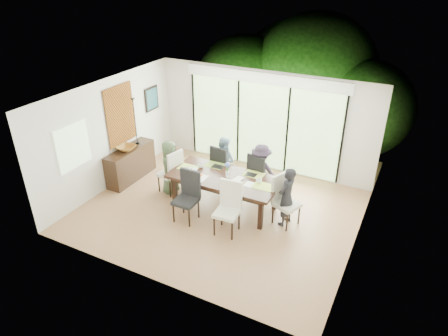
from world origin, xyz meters
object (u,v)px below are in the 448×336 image
at_px(chair_far_right, 261,174).
at_px(cup_a, 201,166).
at_px(chair_far_left, 224,165).
at_px(person_far_right, 261,171).
at_px(chair_right_end, 287,201).
at_px(person_right_end, 287,197).
at_px(chair_left_end, 170,171).
at_px(bowl, 126,148).
at_px(sideboard, 131,164).
at_px(chair_near_right, 227,209).
at_px(cup_c, 259,181).
at_px(person_far_left, 223,162).
at_px(table_top, 224,178).
at_px(cup_b, 228,178).
at_px(person_left_end, 170,167).
at_px(chair_near_left, 185,198).
at_px(laptop, 190,170).
at_px(vase, 227,174).

height_order(chair_far_right, cup_a, chair_far_right).
xyz_separation_m(chair_far_left, person_far_right, (1.00, -0.02, 0.10)).
bearing_deg(chair_far_left, person_far_right, -173.83).
xyz_separation_m(chair_right_end, person_right_end, (-0.02, 0.00, 0.10)).
relative_size(chair_left_end, bowl, 2.53).
height_order(chair_right_end, sideboard, chair_right_end).
relative_size(chair_near_right, cup_c, 8.87).
relative_size(chair_left_end, person_far_left, 0.85).
bearing_deg(cup_a, cup_c, -1.91).
bearing_deg(chair_left_end, chair_near_right, 79.13).
bearing_deg(person_far_right, table_top, 53.23).
xyz_separation_m(chair_right_end, cup_b, (-1.35, -0.10, 0.26)).
xyz_separation_m(person_right_end, bowl, (-4.26, -0.01, 0.24)).
height_order(chair_left_end, person_left_end, person_left_end).
relative_size(person_far_right, cup_b, 12.90).
height_order(chair_near_left, person_left_end, person_left_end).
xyz_separation_m(table_top, chair_right_end, (1.50, 0.00, -0.18)).
bearing_deg(chair_far_right, chair_left_end, 35.73).
xyz_separation_m(chair_near_left, person_right_end, (1.98, 0.87, 0.10)).
relative_size(chair_near_right, cup_b, 11.00).
bearing_deg(chair_far_right, laptop, 47.37).
bearing_deg(chair_near_right, person_left_end, 151.95).
height_order(person_far_left, sideboard, person_far_left).
bearing_deg(bowl, chair_near_left, -20.64).
xyz_separation_m(chair_left_end, chair_right_end, (3.00, 0.00, 0.00)).
distance_m(chair_right_end, cup_b, 1.38).
bearing_deg(vase, person_left_end, -178.13).
relative_size(person_far_right, vase, 10.75).
xyz_separation_m(chair_right_end, laptop, (-2.35, -0.10, 0.22)).
bearing_deg(chair_near_left, chair_far_right, 58.38).
bearing_deg(person_right_end, cup_b, -72.25).
distance_m(chair_near_right, person_right_end, 1.31).
bearing_deg(table_top, sideboard, 178.20).
xyz_separation_m(chair_far_left, chair_near_right, (0.95, -1.72, 0.00)).
height_order(chair_far_right, sideboard, chair_far_right).
distance_m(vase, cup_a, 0.76).
xyz_separation_m(vase, sideboard, (-2.83, 0.04, -0.42)).
height_order(chair_right_end, vase, chair_right_end).
height_order(person_left_end, cup_c, person_left_end).
bearing_deg(laptop, sideboard, 157.32).
relative_size(chair_far_left, person_left_end, 0.85).
distance_m(chair_far_right, vase, 0.98).
distance_m(chair_right_end, bowl, 4.29).
height_order(chair_far_right, person_far_right, person_far_right).
bearing_deg(vase, person_far_right, 57.34).
relative_size(person_right_end, cup_b, 12.90).
distance_m(person_right_end, laptop, 2.34).
bearing_deg(person_right_end, person_far_right, -118.29).
distance_m(chair_near_left, laptop, 0.87).
height_order(chair_right_end, person_far_right, person_far_right).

